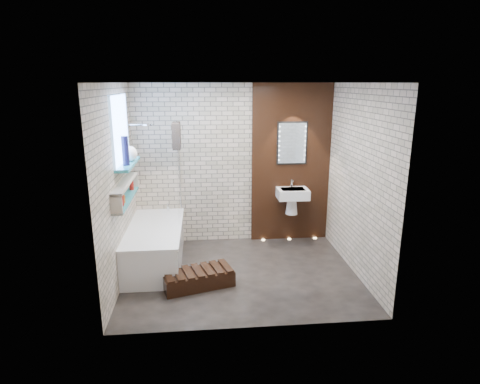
{
  "coord_description": "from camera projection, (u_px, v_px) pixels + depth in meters",
  "views": [
    {
      "loc": [
        -0.51,
        -5.16,
        2.6
      ],
      "look_at": [
        0.0,
        0.15,
        1.15
      ],
      "focal_mm": 30.23,
      "sensor_mm": 36.0,
      "label": 1
    }
  ],
  "objects": [
    {
      "name": "bathtub",
      "position": [
        155.0,
        245.0,
        5.93
      ],
      "size": [
        0.79,
        1.74,
        0.7
      ],
      "color": "white",
      "rests_on": "ground"
    },
    {
      "name": "floor_uplights",
      "position": [
        289.0,
        239.0,
        6.93
      ],
      "size": [
        0.96,
        0.06,
        0.01
      ],
      "color": "#FFD899",
      "rests_on": "ground"
    },
    {
      "name": "niche_bottles",
      "position": [
        126.0,
        194.0,
        5.36
      ],
      "size": [
        0.06,
        0.86,
        0.16
      ],
      "color": "maroon",
      "rests_on": "display_niche"
    },
    {
      "name": "towel",
      "position": [
        176.0,
        136.0,
        5.88
      ],
      "size": [
        0.11,
        0.29,
        0.38
      ],
      "primitive_type": "cube",
      "color": "black",
      "rests_on": "bath_screen"
    },
    {
      "name": "display_niche",
      "position": [
        126.0,
        191.0,
        5.38
      ],
      "size": [
        0.14,
        1.3,
        0.26
      ],
      "color": "teal",
      "rests_on": "room_shell"
    },
    {
      "name": "washbasin",
      "position": [
        292.0,
        197.0,
        6.6
      ],
      "size": [
        0.5,
        0.36,
        0.58
      ],
      "color": "white",
      "rests_on": "walnut_panel"
    },
    {
      "name": "led_mirror",
      "position": [
        292.0,
        143.0,
        6.53
      ],
      "size": [
        0.5,
        0.02,
        0.7
      ],
      "color": "black",
      "rests_on": "walnut_panel"
    },
    {
      "name": "room_shell",
      "position": [
        241.0,
        184.0,
        5.35
      ],
      "size": [
        3.24,
        3.2,
        2.6
      ],
      "color": "#9F947E",
      "rests_on": "ground"
    },
    {
      "name": "walnut_step",
      "position": [
        198.0,
        279.0,
        5.32
      ],
      "size": [
        0.99,
        0.64,
        0.2
      ],
      "primitive_type": "cube",
      "rotation": [
        0.0,
        0.0,
        0.28
      ],
      "color": "black",
      "rests_on": "ground"
    },
    {
      "name": "ground",
      "position": [
        241.0,
        273.0,
        5.69
      ],
      "size": [
        3.2,
        3.2,
        0.0
      ],
      "primitive_type": "plane",
      "color": "black",
      "rests_on": "ground"
    },
    {
      "name": "shower_head",
      "position": [
        147.0,
        125.0,
        5.96
      ],
      "size": [
        0.18,
        0.18,
        0.02
      ],
      "primitive_type": "cylinder",
      "color": "silver",
      "rests_on": "room_shell"
    },
    {
      "name": "walnut_panel",
      "position": [
        291.0,
        164.0,
        6.65
      ],
      "size": [
        1.3,
        0.06,
        2.6
      ],
      "primitive_type": "cube",
      "color": "black",
      "rests_on": "ground"
    },
    {
      "name": "sill_vases",
      "position": [
        128.0,
        153.0,
        5.48
      ],
      "size": [
        0.21,
        0.44,
        0.38
      ],
      "color": "white",
      "rests_on": "clerestory_window"
    },
    {
      "name": "clerestory_window",
      "position": [
        122.0,
        137.0,
        5.38
      ],
      "size": [
        0.18,
        1.0,
        0.94
      ],
      "color": "#7FADE0",
      "rests_on": "room_shell"
    },
    {
      "name": "bath_screen",
      "position": [
        178.0,
        172.0,
        6.13
      ],
      "size": [
        0.01,
        0.78,
        1.4
      ],
      "primitive_type": "cube",
      "color": "white",
      "rests_on": "bathtub"
    }
  ]
}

